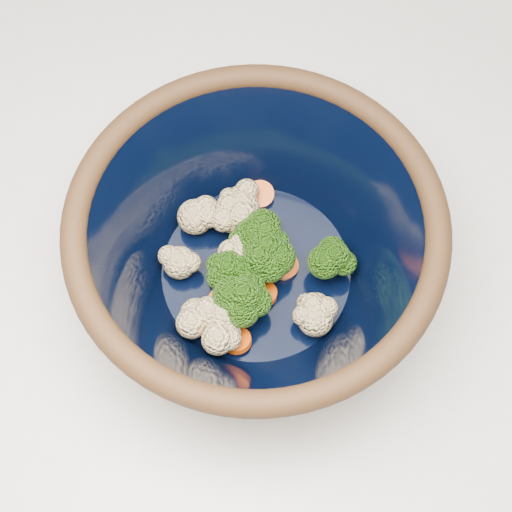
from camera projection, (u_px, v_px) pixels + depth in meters
name	position (u px, v px, depth m)	size (l,w,h in m)	color
ground	(229.00, 467.00, 1.49)	(3.00, 3.00, 0.00)	#9E7A54
counter	(219.00, 425.00, 1.08)	(1.20, 1.20, 0.90)	silver
mixing_bowl	(256.00, 250.00, 0.62)	(0.36, 0.36, 0.14)	black
vegetable_pile	(251.00, 260.00, 0.63)	(0.17, 0.17, 0.06)	#608442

